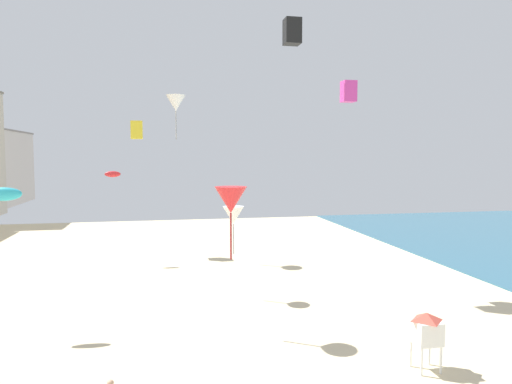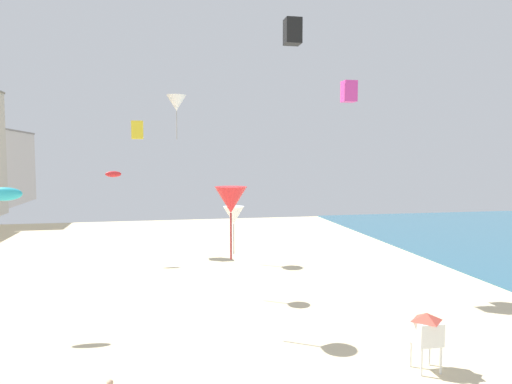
{
  "view_description": "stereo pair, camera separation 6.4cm",
  "coord_description": "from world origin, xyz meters",
  "px_view_note": "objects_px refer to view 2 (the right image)",
  "views": [
    {
      "loc": [
        0.16,
        -9.37,
        9.3
      ],
      "look_at": [
        4.84,
        13.98,
        7.47
      ],
      "focal_mm": 33.53,
      "sensor_mm": 36.0,
      "label": 1
    },
    {
      "loc": [
        0.22,
        -9.39,
        9.3
      ],
      "look_at": [
        4.84,
        13.98,
        7.47
      ],
      "focal_mm": 33.53,
      "sensor_mm": 36.0,
      "label": 2
    }
  ],
  "objects_px": {
    "kite_white_delta_2": "(234,215)",
    "kite_yellow_box": "(137,130)",
    "lifeguard_stand": "(426,329)",
    "kite_red_delta": "(231,200)",
    "kite_magenta_box": "(349,91)",
    "kite_white_delta": "(176,103)",
    "kite_black_box": "(293,32)",
    "kite_red_parafoil": "(113,174)",
    "kite_cyan_parafoil": "(4,194)"
  },
  "relations": [
    {
      "from": "kite_black_box",
      "to": "kite_red_parafoil",
      "type": "bearing_deg",
      "value": 139.85
    },
    {
      "from": "lifeguard_stand",
      "to": "kite_white_delta_2",
      "type": "bearing_deg",
      "value": 106.17
    },
    {
      "from": "lifeguard_stand",
      "to": "kite_white_delta_2",
      "type": "height_order",
      "value": "kite_white_delta_2"
    },
    {
      "from": "kite_red_parafoil",
      "to": "kite_white_delta_2",
      "type": "xyz_separation_m",
      "value": [
        8.64,
        -12.23,
        -2.26
      ]
    },
    {
      "from": "kite_cyan_parafoil",
      "to": "kite_white_delta",
      "type": "bearing_deg",
      "value": 60.55
    },
    {
      "from": "lifeguard_stand",
      "to": "kite_magenta_box",
      "type": "xyz_separation_m",
      "value": [
        1.45,
        12.68,
        11.79
      ]
    },
    {
      "from": "lifeguard_stand",
      "to": "kite_yellow_box",
      "type": "height_order",
      "value": "kite_yellow_box"
    },
    {
      "from": "lifeguard_stand",
      "to": "kite_red_delta",
      "type": "distance_m",
      "value": 10.95
    },
    {
      "from": "kite_white_delta_2",
      "to": "kite_magenta_box",
      "type": "bearing_deg",
      "value": 3.34
    },
    {
      "from": "kite_white_delta_2",
      "to": "kite_yellow_box",
      "type": "distance_m",
      "value": 18.62
    },
    {
      "from": "kite_white_delta",
      "to": "kite_white_delta_2",
      "type": "distance_m",
      "value": 15.92
    },
    {
      "from": "kite_white_delta",
      "to": "lifeguard_stand",
      "type": "bearing_deg",
      "value": -68.99
    },
    {
      "from": "lifeguard_stand",
      "to": "kite_yellow_box",
      "type": "relative_size",
      "value": 1.51
    },
    {
      "from": "kite_white_delta",
      "to": "kite_cyan_parafoil",
      "type": "relative_size",
      "value": 2.16
    },
    {
      "from": "kite_white_delta",
      "to": "kite_yellow_box",
      "type": "xyz_separation_m",
      "value": [
        -3.57,
        3.11,
        -2.24
      ]
    },
    {
      "from": "lifeguard_stand",
      "to": "kite_black_box",
      "type": "xyz_separation_m",
      "value": [
        -2.29,
        13.56,
        15.8
      ]
    },
    {
      "from": "kite_red_parafoil",
      "to": "kite_yellow_box",
      "type": "height_order",
      "value": "kite_yellow_box"
    },
    {
      "from": "kite_red_parafoil",
      "to": "kite_yellow_box",
      "type": "xyz_separation_m",
      "value": [
        1.9,
        3.96,
        4.0
      ]
    },
    {
      "from": "kite_red_delta",
      "to": "kite_yellow_box",
      "type": "relative_size",
      "value": 2.24
    },
    {
      "from": "kite_magenta_box",
      "to": "kite_cyan_parafoil",
      "type": "relative_size",
      "value": 0.77
    },
    {
      "from": "lifeguard_stand",
      "to": "kite_red_delta",
      "type": "bearing_deg",
      "value": 130.32
    },
    {
      "from": "kite_red_parafoil",
      "to": "kite_cyan_parafoil",
      "type": "distance_m",
      "value": 16.39
    },
    {
      "from": "lifeguard_stand",
      "to": "kite_white_delta_2",
      "type": "distance_m",
      "value": 14.32
    },
    {
      "from": "kite_magenta_box",
      "to": "kite_white_delta_2",
      "type": "bearing_deg",
      "value": -176.66
    },
    {
      "from": "kite_red_delta",
      "to": "kite_white_delta_2",
      "type": "distance_m",
      "value": 6.61
    },
    {
      "from": "kite_cyan_parafoil",
      "to": "kite_black_box",
      "type": "relative_size",
      "value": 1.07
    },
    {
      "from": "kite_red_delta",
      "to": "kite_yellow_box",
      "type": "height_order",
      "value": "kite_yellow_box"
    },
    {
      "from": "kite_white_delta_2",
      "to": "lifeguard_stand",
      "type": "bearing_deg",
      "value": -61.81
    },
    {
      "from": "kite_white_delta",
      "to": "kite_magenta_box",
      "type": "bearing_deg",
      "value": -48.48
    },
    {
      "from": "lifeguard_stand",
      "to": "kite_white_delta",
      "type": "relative_size",
      "value": 0.65
    },
    {
      "from": "kite_cyan_parafoil",
      "to": "kite_white_delta_2",
      "type": "relative_size",
      "value": 0.58
    },
    {
      "from": "kite_red_parafoil",
      "to": "kite_black_box",
      "type": "relative_size",
      "value": 0.79
    },
    {
      "from": "kite_black_box",
      "to": "kite_yellow_box",
      "type": "bearing_deg",
      "value": 126.54
    },
    {
      "from": "kite_white_delta",
      "to": "kite_red_delta",
      "type": "distance_m",
      "value": 20.7
    },
    {
      "from": "lifeguard_stand",
      "to": "kite_red_delta",
      "type": "height_order",
      "value": "kite_red_delta"
    },
    {
      "from": "kite_magenta_box",
      "to": "kite_yellow_box",
      "type": "relative_size",
      "value": 0.84
    },
    {
      "from": "kite_magenta_box",
      "to": "kite_yellow_box",
      "type": "height_order",
      "value": "kite_magenta_box"
    },
    {
      "from": "kite_white_delta_2",
      "to": "kite_yellow_box",
      "type": "relative_size",
      "value": 1.86
    },
    {
      "from": "kite_yellow_box",
      "to": "kite_black_box",
      "type": "xyz_separation_m",
      "value": [
        11.0,
        -14.84,
        5.94
      ]
    },
    {
      "from": "kite_magenta_box",
      "to": "kite_yellow_box",
      "type": "bearing_deg",
      "value": 133.14
    },
    {
      "from": "kite_red_delta",
      "to": "kite_black_box",
      "type": "bearing_deg",
      "value": 55.13
    },
    {
      "from": "kite_red_delta",
      "to": "kite_cyan_parafoil",
      "type": "relative_size",
      "value": 2.08
    },
    {
      "from": "kite_red_parafoil",
      "to": "kite_magenta_box",
      "type": "height_order",
      "value": "kite_magenta_box"
    },
    {
      "from": "kite_white_delta",
      "to": "kite_white_delta_2",
      "type": "bearing_deg",
      "value": -76.38
    },
    {
      "from": "kite_yellow_box",
      "to": "kite_red_parafoil",
      "type": "bearing_deg",
      "value": -115.62
    },
    {
      "from": "kite_white_delta_2",
      "to": "kite_cyan_parafoil",
      "type": "bearing_deg",
      "value": -163.83
    },
    {
      "from": "kite_red_delta",
      "to": "kite_red_parafoil",
      "type": "bearing_deg",
      "value": 112.14
    },
    {
      "from": "kite_red_parafoil",
      "to": "kite_white_delta_2",
      "type": "bearing_deg",
      "value": -54.78
    },
    {
      "from": "kite_white_delta_2",
      "to": "kite_black_box",
      "type": "bearing_deg",
      "value": 17.6
    },
    {
      "from": "kite_magenta_box",
      "to": "kite_cyan_parafoil",
      "type": "distance_m",
      "value": 21.96
    }
  ]
}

